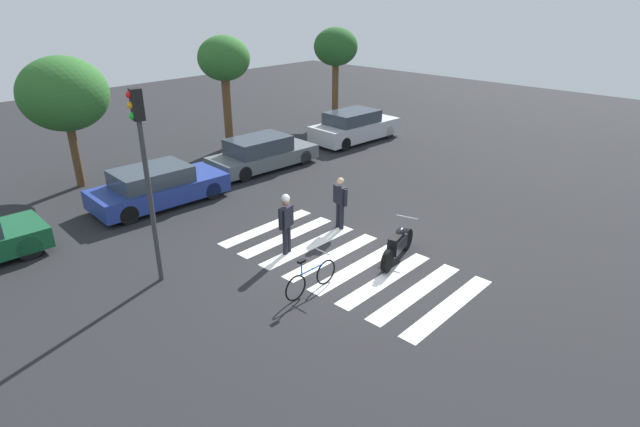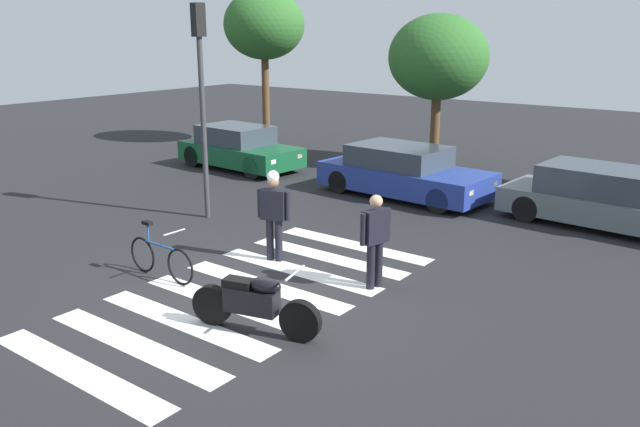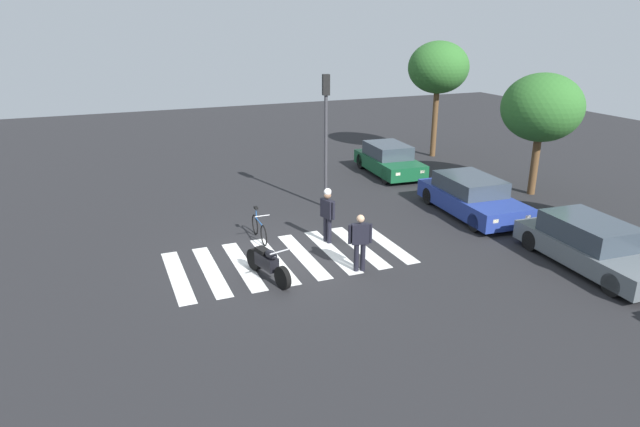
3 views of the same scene
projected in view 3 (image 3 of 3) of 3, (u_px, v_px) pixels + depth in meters
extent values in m
plane|color=#232326|center=(289.00, 258.00, 15.85)|extent=(60.00, 60.00, 0.00)
cylinder|color=black|center=(283.00, 278.00, 13.95)|extent=(0.62, 0.29, 0.61)
cylinder|color=black|center=(254.00, 259.00, 15.03)|extent=(0.62, 0.29, 0.61)
cube|color=black|center=(267.00, 261.00, 14.47)|extent=(0.84, 0.47, 0.36)
ellipsoid|color=black|center=(271.00, 255.00, 14.21)|extent=(0.52, 0.35, 0.24)
cube|color=black|center=(262.00, 251.00, 14.54)|extent=(0.49, 0.34, 0.12)
cylinder|color=#A5A5AD|center=(280.00, 251.00, 13.78)|extent=(0.19, 0.61, 0.04)
torus|color=black|center=(264.00, 236.00, 16.63)|extent=(0.65, 0.05, 0.65)
torus|color=black|center=(255.00, 225.00, 17.53)|extent=(0.65, 0.05, 0.65)
cylinder|color=#1E4C8C|center=(259.00, 221.00, 16.99)|extent=(0.80, 0.05, 0.04)
cylinder|color=#1E4C8C|center=(256.00, 213.00, 17.21)|extent=(0.03, 0.03, 0.34)
cube|color=black|center=(256.00, 208.00, 17.15)|extent=(0.20, 0.10, 0.06)
cylinder|color=#99999E|center=(262.00, 216.00, 16.53)|extent=(0.04, 0.46, 0.03)
cylinder|color=black|center=(363.00, 257.00, 14.95)|extent=(0.14, 0.14, 0.80)
cylinder|color=black|center=(356.00, 257.00, 14.92)|extent=(0.14, 0.14, 0.80)
cube|color=black|center=(360.00, 234.00, 14.71)|extent=(0.31, 0.50, 0.57)
sphere|color=tan|center=(361.00, 219.00, 14.57)|extent=(0.22, 0.22, 0.22)
cylinder|color=black|center=(370.00, 233.00, 14.74)|extent=(0.09, 0.09, 0.54)
cylinder|color=black|center=(350.00, 234.00, 14.67)|extent=(0.09, 0.09, 0.54)
cylinder|color=black|center=(326.00, 229.00, 16.94)|extent=(0.14, 0.14, 0.81)
cylinder|color=black|center=(329.00, 231.00, 16.81)|extent=(0.14, 0.14, 0.81)
cube|color=black|center=(328.00, 209.00, 16.65)|extent=(0.51, 0.32, 0.57)
sphere|color=#8C664C|center=(328.00, 195.00, 16.50)|extent=(0.22, 0.22, 0.22)
cylinder|color=black|center=(322.00, 206.00, 16.86)|extent=(0.09, 0.09, 0.54)
cylinder|color=black|center=(334.00, 211.00, 16.44)|extent=(0.09, 0.09, 0.54)
sphere|color=white|center=(328.00, 192.00, 16.47)|extent=(0.23, 0.23, 0.23)
cube|color=silver|center=(178.00, 276.00, 14.72)|extent=(3.43, 0.45, 0.01)
cube|color=silver|center=(211.00, 271.00, 15.04)|extent=(3.43, 0.45, 0.01)
cube|color=silver|center=(243.00, 265.00, 15.37)|extent=(3.43, 0.45, 0.01)
cube|color=silver|center=(274.00, 260.00, 15.69)|extent=(3.43, 0.45, 0.01)
cube|color=silver|center=(303.00, 256.00, 16.01)|extent=(3.43, 0.45, 0.01)
cube|color=silver|center=(332.00, 251.00, 16.33)|extent=(3.43, 0.45, 0.01)
cube|color=silver|center=(359.00, 247.00, 16.66)|extent=(3.43, 0.45, 0.01)
cube|color=silver|center=(385.00, 242.00, 16.98)|extent=(3.43, 0.45, 0.01)
cylinder|color=black|center=(419.00, 173.00, 23.45)|extent=(0.69, 0.26, 0.67)
cylinder|color=black|center=(387.00, 176.00, 22.98)|extent=(0.69, 0.26, 0.67)
cylinder|color=black|center=(391.00, 159.00, 25.88)|extent=(0.69, 0.26, 0.67)
cylinder|color=black|center=(361.00, 161.00, 25.42)|extent=(0.69, 0.26, 0.67)
cube|color=#14512D|center=(389.00, 164.00, 24.38)|extent=(4.10, 2.00, 0.58)
cube|color=#333D47|center=(388.00, 150.00, 24.37)|extent=(2.25, 1.67, 0.56)
cube|color=#F2EDCC|center=(422.00, 172.00, 22.77)|extent=(0.09, 0.20, 0.12)
cube|color=#F2EDCC|center=(398.00, 174.00, 22.44)|extent=(0.09, 0.20, 0.12)
cylinder|color=black|center=(519.00, 217.00, 18.28)|extent=(0.63, 0.26, 0.61)
cylinder|color=black|center=(476.00, 222.00, 17.77)|extent=(0.63, 0.26, 0.61)
cylinder|color=black|center=(468.00, 192.00, 20.98)|extent=(0.63, 0.26, 0.61)
cylinder|color=black|center=(429.00, 196.00, 20.47)|extent=(0.63, 0.26, 0.61)
cube|color=navy|center=(472.00, 201.00, 19.32)|extent=(4.55, 2.17, 0.61)
cube|color=#333D47|center=(470.00, 184.00, 19.33)|extent=(2.50, 1.81, 0.53)
cube|color=#F2EDCC|center=(527.00, 217.00, 17.52)|extent=(0.09, 0.20, 0.12)
cube|color=#F2EDCC|center=(495.00, 221.00, 17.15)|extent=(0.09, 0.20, 0.12)
cylinder|color=black|center=(613.00, 285.00, 13.60)|extent=(0.62, 0.26, 0.60)
cylinder|color=black|center=(573.00, 234.00, 16.79)|extent=(0.62, 0.26, 0.60)
cylinder|color=black|center=(531.00, 240.00, 16.33)|extent=(0.62, 0.26, 0.60)
cube|color=slate|center=(592.00, 252.00, 15.15)|extent=(4.59, 2.04, 0.55)
cube|color=#333D47|center=(589.00, 230.00, 15.16)|extent=(2.52, 1.70, 0.60)
cylinder|color=#38383D|center=(326.00, 153.00, 19.55)|extent=(0.12, 0.12, 4.06)
cube|color=black|center=(326.00, 85.00, 18.76)|extent=(0.28, 0.28, 0.70)
sphere|color=red|center=(325.00, 77.00, 18.80)|extent=(0.16, 0.16, 0.16)
sphere|color=orange|center=(325.00, 84.00, 18.88)|extent=(0.16, 0.16, 0.16)
sphere|color=green|center=(325.00, 91.00, 18.95)|extent=(0.16, 0.16, 0.16)
cylinder|color=brown|center=(434.00, 124.00, 27.31)|extent=(0.27, 0.27, 3.27)
ellipsoid|color=#2D6628|center=(438.00, 67.00, 26.41)|extent=(2.91, 2.91, 2.47)
cylinder|color=brown|center=(534.00, 166.00, 21.38)|extent=(0.29, 0.29, 2.26)
ellipsoid|color=#2D6628|center=(542.00, 107.00, 20.63)|extent=(3.01, 3.01, 2.56)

